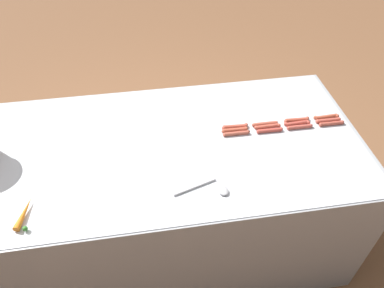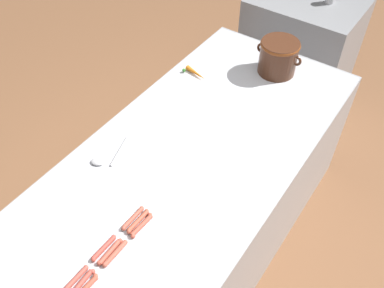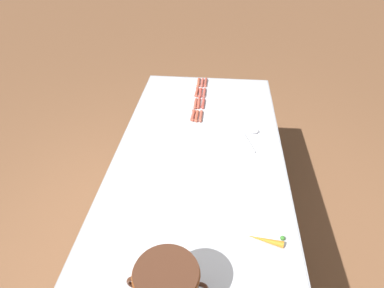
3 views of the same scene
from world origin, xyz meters
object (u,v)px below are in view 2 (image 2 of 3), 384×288
Objects in this scene: hot_dog_3 at (133,218)px; back_cabinet at (298,52)px; hot_dog_7 at (138,221)px; carrot at (195,73)px; hot_dog_1 at (75,280)px; hot_dog_5 at (81,283)px; hot_dog_6 at (110,252)px; hot_dog_11 at (142,225)px; serving_spoon at (105,158)px; hot_dog_2 at (104,248)px; hot_dog_10 at (115,253)px; bean_pot at (279,56)px.

back_cabinet is at bearing 93.61° from hot_dog_3.
back_cabinet reaches higher than hot_dog_7.
carrot is at bearing 109.58° from hot_dog_3.
hot_dog_1 is at bearing -90.32° from hot_dog_3.
hot_dog_1 and hot_dog_5 have the same top height.
hot_dog_6 is 0.18m from hot_dog_11.
serving_spoon is (-0.42, 0.21, -0.00)m from hot_dog_11.
hot_dog_3 is (0.00, 0.19, 0.00)m from hot_dog_2.
back_cabinet is at bearing 93.23° from hot_dog_2.
hot_dog_1 and hot_dog_6 have the same top height.
hot_dog_7 and hot_dog_11 have the same top height.
hot_dog_1 is 0.36m from hot_dog_3.
hot_dog_5 is at bearing -78.61° from hot_dog_2.
hot_dog_3 reaches higher than serving_spoon.
back_cabinet is 6.34× the size of hot_dog_1.
hot_dog_1 is 1.00× the size of hot_dog_11.
hot_dog_5 is at bearing -74.02° from carrot.
hot_dog_7 is (0.00, 0.19, 0.00)m from hot_dog_6.
hot_dog_2 is 1.00× the size of hot_dog_10.
hot_dog_2 reaches higher than serving_spoon.
hot_dog_6 reaches higher than serving_spoon.
bean_pot is at bearing 90.09° from hot_dog_5.
hot_dog_5 is (0.03, -0.17, 0.00)m from hot_dog_2.
hot_dog_10 is 0.50× the size of bean_pot.
hot_dog_11 is (0.06, -0.01, 0.00)m from hot_dog_3.
carrot is at bearing 106.60° from hot_dog_2.
bean_pot is at bearing 89.04° from hot_dog_1.
hot_dog_3 is at bearing 94.76° from hot_dog_5.
hot_dog_6 is 0.50× the size of bean_pot.
hot_dog_1 is 1.00× the size of hot_dog_3.
back_cabinet is 5.36× the size of carrot.
hot_dog_10 is 0.84× the size of carrot.
hot_dog_2 is at bearing -100.27° from hot_dog_7.
hot_dog_3 and hot_dog_7 have the same top height.
hot_dog_6 is 1.31m from carrot.
hot_dog_3 is 0.06m from hot_dog_11.
hot_dog_6 is (0.17, -2.46, 0.43)m from back_cabinet.
hot_dog_2 is 1.00× the size of hot_dog_3.
hot_dog_11 reaches higher than serving_spoon.
back_cabinet is 2.50m from hot_dog_10.
hot_dog_7 is 0.03m from hot_dog_11.
hot_dog_7 is at bearing 85.02° from hot_dog_1.
hot_dog_7 is 0.50× the size of bean_pot.
bean_pot reaches higher than hot_dog_10.
bean_pot is at bearing 90.09° from hot_dog_6.
hot_dog_11 is at bearing 81.17° from hot_dog_6.
hot_dog_1 is at bearing -86.93° from back_cabinet.
carrot is at bearing 104.74° from hot_dog_1.
serving_spoon is 1.48× the size of carrot.
hot_dog_3 is at bearing 99.01° from hot_dog_6.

